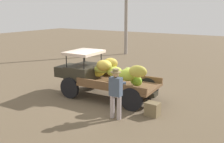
% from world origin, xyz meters
% --- Properties ---
extents(ground_plane, '(60.00, 60.00, 0.00)m').
position_xyz_m(ground_plane, '(0.00, 0.00, 0.00)').
color(ground_plane, brown).
extents(truck, '(4.52, 1.87, 1.87)m').
position_xyz_m(truck, '(0.25, -0.20, 0.95)').
color(truck, '#2F2B20').
rests_on(truck, ground).
extents(farmer, '(0.53, 0.46, 1.71)m').
position_xyz_m(farmer, '(-1.42, 1.42, 0.97)').
color(farmer, '#BAAAAC').
rests_on(farmer, ground).
extents(wooden_crate, '(0.49, 0.41, 0.48)m').
position_xyz_m(wooden_crate, '(-2.38, 0.56, 0.24)').
color(wooden_crate, olive).
rests_on(wooden_crate, ground).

